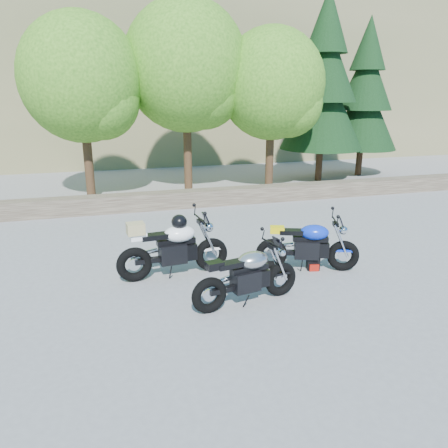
{
  "coord_description": "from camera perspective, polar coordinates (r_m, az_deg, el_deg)",
  "views": [
    {
      "loc": [
        -2.2,
        -7.31,
        3.35
      ],
      "look_at": [
        0.2,
        1.0,
        0.75
      ],
      "focal_mm": 35.0,
      "sensor_mm": 36.0,
      "label": 1
    }
  ],
  "objects": [
    {
      "name": "ground",
      "position": [
        8.33,
        0.59,
        -6.97
      ],
      "size": [
        90.0,
        90.0,
        0.0
      ],
      "primitive_type": "plane",
      "color": "slate",
      "rests_on": "ground"
    },
    {
      "name": "stone_wall",
      "position": [
        13.36,
        -6.2,
        3.21
      ],
      "size": [
        22.0,
        0.55,
        0.5
      ],
      "primitive_type": "cube",
      "color": "#45392E",
      "rests_on": "ground"
    },
    {
      "name": "hillside",
      "position": [
        35.93,
        -8.36,
        23.19
      ],
      "size": [
        80.0,
        30.0,
        15.0
      ],
      "primitive_type": "cube",
      "color": "olive",
      "rests_on": "ground"
    },
    {
      "name": "tree_decid_left",
      "position": [
        14.45,
        -17.69,
        17.11
      ],
      "size": [
        3.67,
        3.67,
        5.62
      ],
      "color": "#382314",
      "rests_on": "ground"
    },
    {
      "name": "tree_decid_mid",
      "position": [
        15.18,
        -4.54,
        19.28
      ],
      "size": [
        4.08,
        4.08,
        6.24
      ],
      "color": "#382314",
      "rests_on": "ground"
    },
    {
      "name": "tree_decid_right",
      "position": [
        15.42,
        6.71,
        17.17
      ],
      "size": [
        3.54,
        3.54,
        5.41
      ],
      "color": "#382314",
      "rests_on": "ground"
    },
    {
      "name": "conifer_near",
      "position": [
        17.64,
        12.93,
        17.4
      ],
      "size": [
        3.17,
        3.17,
        7.06
      ],
      "color": "#382314",
      "rests_on": "ground"
    },
    {
      "name": "conifer_far",
      "position": [
        19.28,
        17.93,
        15.72
      ],
      "size": [
        2.82,
        2.82,
        6.27
      ],
      "color": "#382314",
      "rests_on": "ground"
    },
    {
      "name": "silver_bike",
      "position": [
        7.17,
        3.06,
        -6.89
      ],
      "size": [
        1.95,
        0.67,
        0.98
      ],
      "rotation": [
        0.0,
        0.0,
        0.2
      ],
      "color": "black",
      "rests_on": "ground"
    },
    {
      "name": "white_bike",
      "position": [
        8.24,
        -6.68,
        -2.96
      ],
      "size": [
        2.16,
        0.69,
        1.2
      ],
      "rotation": [
        0.0,
        0.0,
        0.08
      ],
      "color": "black",
      "rests_on": "ground"
    },
    {
      "name": "blue_bike",
      "position": [
        8.66,
        10.95,
        -2.83
      ],
      "size": [
        1.94,
        0.9,
        1.01
      ],
      "rotation": [
        0.0,
        0.0,
        -0.36
      ],
      "color": "black",
      "rests_on": "ground"
    },
    {
      "name": "backpack",
      "position": [
        8.8,
        11.57,
        -4.89
      ],
      "size": [
        0.27,
        0.25,
        0.33
      ],
      "rotation": [
        0.0,
        0.0,
        -0.21
      ],
      "color": "black",
      "rests_on": "ground"
    }
  ]
}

